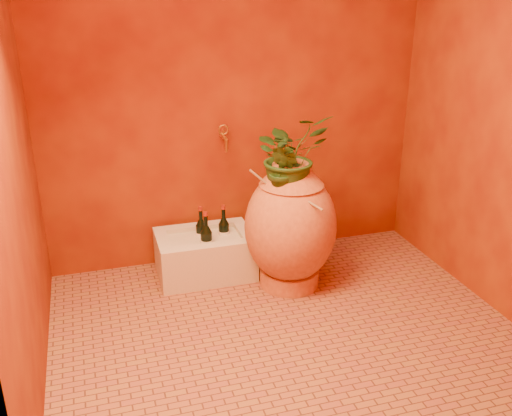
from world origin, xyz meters
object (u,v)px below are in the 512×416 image
object	(u,v)px
wine_bottle_b	(201,234)
wine_bottle_c	(207,242)
wine_bottle_a	(224,233)
amphora	(290,226)
stone_basin	(205,255)
wall_tap	(224,136)

from	to	relation	value
wine_bottle_b	wine_bottle_c	size ratio (longest dim) A/B	0.94
wine_bottle_a	wine_bottle_c	world-z (taller)	wine_bottle_c
amphora	wine_bottle_c	world-z (taller)	amphora
wine_bottle_a	wine_bottle_b	size ratio (longest dim) A/B	1.00
amphora	wine_bottle_c	distance (m)	0.54
stone_basin	wine_bottle_c	world-z (taller)	wine_bottle_c
stone_basin	wall_tap	xyz separation A→B (m)	(0.19, 0.17, 0.73)
stone_basin	wall_tap	world-z (taller)	wall_tap
stone_basin	wine_bottle_a	xyz separation A→B (m)	(0.14, 0.04, 0.12)
amphora	wall_tap	size ratio (longest dim) A/B	5.02
wine_bottle_c	wine_bottle_a	bearing A→B (deg)	39.44
wine_bottle_c	wall_tap	distance (m)	0.68
stone_basin	wine_bottle_a	distance (m)	0.19
wine_bottle_b	wine_bottle_c	distance (m)	0.14
wine_bottle_a	wall_tap	xyz separation A→B (m)	(0.05, 0.13, 0.61)
amphora	wall_tap	xyz separation A→B (m)	(-0.29, 0.45, 0.47)
amphora	wine_bottle_a	bearing A→B (deg)	137.02
stone_basin	wine_bottle_b	world-z (taller)	wine_bottle_b
amphora	wine_bottle_c	bearing A→B (deg)	157.29
stone_basin	wall_tap	bearing A→B (deg)	42.28
amphora	stone_basin	xyz separation A→B (m)	(-0.48, 0.28, -0.26)
wine_bottle_b	stone_basin	bearing A→B (deg)	-83.18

